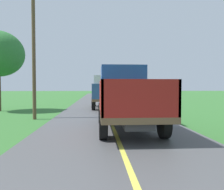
# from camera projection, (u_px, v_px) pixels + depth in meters

# --- Properties ---
(banana_truck_near) EXTENTS (2.38, 5.82, 2.80)m
(banana_truck_near) POSITION_uv_depth(u_px,v_px,m) (125.00, 96.00, 10.03)
(banana_truck_near) COLOR #2D2D30
(banana_truck_near) RESTS_ON road_surface
(banana_truck_far) EXTENTS (2.38, 5.81, 2.80)m
(banana_truck_far) POSITION_uv_depth(u_px,v_px,m) (106.00, 91.00, 19.52)
(banana_truck_far) COLOR #2D2D30
(banana_truck_far) RESTS_ON road_surface
(utility_pole_roadside) EXTENTS (2.06, 0.20, 7.86)m
(utility_pole_roadside) POSITION_uv_depth(u_px,v_px,m) (34.00, 45.00, 12.51)
(utility_pole_roadside) COLOR brown
(utility_pole_roadside) RESTS_ON ground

